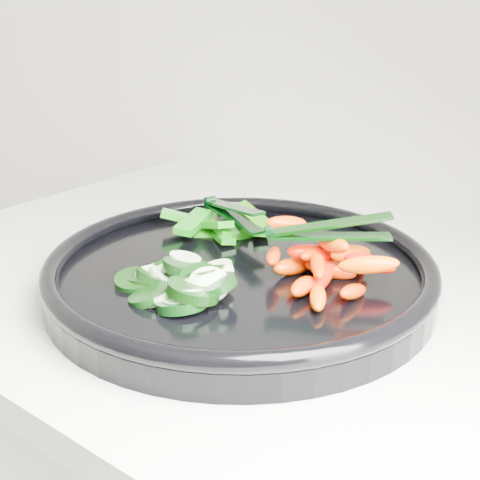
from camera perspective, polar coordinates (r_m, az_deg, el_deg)
The scene contains 6 objects.
veggie_tray at distance 0.64m, azimuth 0.00°, elevation -2.87°, with size 0.47×0.47×0.04m.
cucumber_pile at distance 0.60m, azimuth -5.14°, elevation -3.56°, with size 0.13×0.11×0.04m.
carrot_pile at distance 0.62m, azimuth 7.30°, elevation -1.91°, with size 0.16×0.14×0.05m.
pepper_pile at distance 0.73m, azimuth -1.97°, elevation 1.25°, with size 0.12×0.11×0.04m.
tong_carrot at distance 0.60m, azimuth 7.37°, elevation 0.82°, with size 0.10×0.08×0.02m.
tong_pepper at distance 0.72m, azimuth -0.74°, elevation 2.45°, with size 0.11×0.06×0.02m.
Camera 1 is at (-0.24, 1.18, 1.22)m, focal length 50.00 mm.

